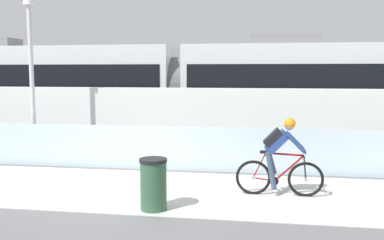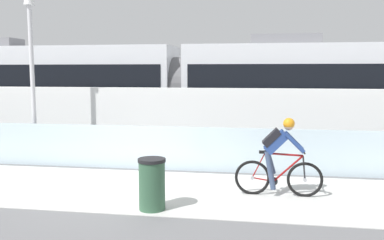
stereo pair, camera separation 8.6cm
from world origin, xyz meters
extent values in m
plane|color=slate|center=(0.00, 0.00, 0.00)|extent=(200.00, 200.00, 0.00)
cube|color=silver|center=(0.00, 0.00, 0.01)|extent=(32.00, 3.20, 0.01)
cube|color=silver|center=(0.00, 1.85, 0.57)|extent=(32.00, 0.05, 1.13)
cube|color=white|center=(0.00, 3.65, 1.02)|extent=(32.00, 0.36, 2.04)
cube|color=#595654|center=(0.00, 6.13, 0.00)|extent=(32.00, 0.08, 0.01)
cube|color=#595654|center=(0.00, 7.57, 0.00)|extent=(32.00, 0.08, 0.01)
cube|color=silver|center=(-5.72, 6.85, 1.90)|extent=(11.00, 2.50, 3.10)
cube|color=black|center=(-5.72, 6.85, 2.25)|extent=(10.56, 2.54, 1.04)
cube|color=#19599E|center=(-5.72, 6.85, 0.53)|extent=(10.78, 2.53, 0.28)
cube|color=#232326|center=(-2.20, 6.85, 0.36)|extent=(1.40, 1.88, 0.20)
cylinder|color=black|center=(-2.20, 6.13, 0.30)|extent=(0.60, 0.10, 0.60)
cylinder|color=black|center=(-2.20, 7.57, 0.30)|extent=(0.60, 0.10, 0.60)
cube|color=silver|center=(5.78, 6.85, 1.90)|extent=(11.00, 2.50, 3.10)
cube|color=black|center=(5.78, 6.85, 2.25)|extent=(10.56, 2.54, 1.04)
cube|color=#19599E|center=(5.78, 6.85, 0.53)|extent=(10.78, 2.53, 0.28)
cube|color=slate|center=(3.80, 6.85, 3.63)|extent=(2.40, 1.10, 0.36)
cube|color=#232326|center=(2.26, 6.85, 0.36)|extent=(1.40, 1.88, 0.20)
cylinder|color=black|center=(2.26, 6.13, 0.30)|extent=(0.60, 0.10, 0.60)
cylinder|color=black|center=(2.26, 7.57, 0.30)|extent=(0.60, 0.10, 0.60)
cylinder|color=#59595B|center=(0.03, 6.85, 1.90)|extent=(0.60, 2.30, 2.30)
torus|color=black|center=(3.86, 0.00, 0.36)|extent=(0.72, 0.06, 0.72)
cylinder|color=#99999E|center=(3.86, 0.00, 0.36)|extent=(0.07, 0.10, 0.07)
torus|color=black|center=(2.81, 0.00, 0.36)|extent=(0.72, 0.06, 0.72)
cylinder|color=#99999E|center=(2.81, 0.00, 0.36)|extent=(0.07, 0.10, 0.07)
cylinder|color=maroon|center=(3.53, 0.00, 0.57)|extent=(0.60, 0.04, 0.58)
cylinder|color=maroon|center=(3.15, 0.00, 0.59)|extent=(0.22, 0.04, 0.59)
cylinder|color=maroon|center=(3.44, 0.00, 0.86)|extent=(0.76, 0.04, 0.07)
cylinder|color=maroon|center=(3.03, 0.00, 0.33)|extent=(0.43, 0.03, 0.09)
cylinder|color=maroon|center=(2.94, 0.00, 0.62)|extent=(0.27, 0.02, 0.53)
cylinder|color=black|center=(3.84, 0.00, 0.60)|extent=(0.08, 0.03, 0.49)
cube|color=black|center=(3.06, 0.00, 0.90)|extent=(0.24, 0.10, 0.05)
cylinder|color=black|center=(3.81, 0.00, 0.95)|extent=(0.03, 0.58, 0.03)
cylinder|color=#262628|center=(3.24, 0.00, 0.30)|extent=(0.18, 0.02, 0.18)
cube|color=navy|center=(3.28, 0.00, 1.11)|extent=(0.50, 0.28, 0.51)
cube|color=black|center=(3.19, 0.00, 1.21)|extent=(0.38, 0.30, 0.38)
sphere|color=beige|center=(3.52, 0.00, 1.46)|extent=(0.20, 0.20, 0.20)
sphere|color=orange|center=(3.52, 0.00, 1.49)|extent=(0.23, 0.23, 0.23)
cylinder|color=navy|center=(3.64, -0.16, 1.12)|extent=(0.41, 0.08, 0.41)
cylinder|color=navy|center=(3.64, 0.16, 1.12)|extent=(0.41, 0.08, 0.41)
cylinder|color=#384766|center=(3.17, -0.09, 0.55)|extent=(0.25, 0.11, 0.79)
cylinder|color=#384766|center=(3.17, 0.09, 0.69)|extent=(0.25, 0.11, 0.52)
cylinder|color=gray|center=(-3.21, 2.15, 0.10)|extent=(0.24, 0.24, 0.20)
cylinder|color=silver|center=(-3.21, 2.15, 2.20)|extent=(0.12, 0.12, 4.20)
cylinder|color=#33593F|center=(1.02, -1.25, 0.45)|extent=(0.48, 0.48, 0.90)
cylinder|color=black|center=(1.02, -1.25, 0.93)|extent=(0.51, 0.51, 0.06)
camera|label=1|loc=(2.84, -8.48, 2.54)|focal=39.06mm
camera|label=2|loc=(2.92, -8.47, 2.54)|focal=39.06mm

